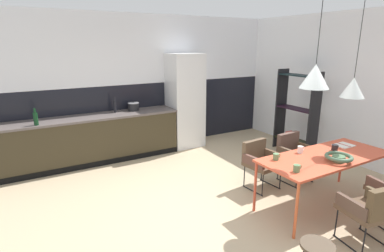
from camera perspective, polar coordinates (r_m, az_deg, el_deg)
name	(u,v)px	position (r m, az deg, el deg)	size (l,w,h in m)	color
ground_plane	(226,210)	(4.34, 6.45, -15.35)	(8.26, 8.26, 0.00)	tan
back_wall_splashback_dark	(143,116)	(6.64, -9.18, 1.93)	(6.35, 0.12, 1.39)	black
back_wall_panel_upper	(140,49)	(6.47, -9.71, 14.02)	(6.35, 0.12, 1.39)	white
side_wall_right	(374,91)	(6.19, 31.00, 5.57)	(0.12, 6.27, 2.78)	white
kitchen_counter	(86,140)	(6.04, -19.23, -2.52)	(3.53, 0.63, 0.89)	#372E1E
refrigerator_column	(185,101)	(6.59, -1.31, 4.75)	(0.70, 0.60, 2.00)	silver
dining_table	(326,159)	(4.50, 23.79, -5.66)	(1.90, 0.78, 0.74)	#D44F32
armchair_near_window	(293,151)	(5.25, 18.51, -4.39)	(0.51, 0.49, 0.78)	brown
armchair_far_side	(373,207)	(3.91, 30.89, -12.91)	(0.56, 0.55, 0.77)	brown
armchair_by_stool	(260,158)	(4.86, 12.60, -5.90)	(0.53, 0.51, 0.74)	brown
fruit_bowl	(339,157)	(4.32, 25.84, -5.30)	(0.34, 0.34, 0.09)	#4C704C
open_book	(344,145)	(5.03, 26.61, -3.25)	(0.27, 0.22, 0.02)	white
mug_dark_espresso	(335,147)	(4.75, 25.23, -3.65)	(0.13, 0.08, 0.08)	black
mug_tall_blue	(276,157)	(4.10, 15.52, -5.57)	(0.12, 0.08, 0.08)	#5B8456
mug_wide_latte	(297,168)	(3.80, 19.08, -7.50)	(0.12, 0.08, 0.09)	#5B8456
mug_short_terracotta	(300,149)	(4.46, 19.70, -4.17)	(0.12, 0.07, 0.09)	white
cooking_pot	(133,107)	(6.24, -10.93, 3.60)	(0.22, 0.22, 0.18)	black
bottle_wine_green	(115,106)	(6.13, -14.26, 3.62)	(0.06, 0.06, 0.31)	black
bottle_oil_tall	(36,118)	(5.62, -27.29, 1.30)	(0.07, 0.07, 0.29)	#0F3319
side_stool	(317,250)	(3.12, 22.42, -20.67)	(0.30, 0.30, 0.48)	#4C3D2D
open_shelf_unit	(296,112)	(6.54, 18.98, 2.46)	(0.30, 0.90, 1.69)	black
pendant_lamp_over_table_near	(315,76)	(3.96, 22.08, 8.63)	(0.35, 0.35, 1.06)	black
pendant_lamp_over_table_far	(353,88)	(4.59, 27.97, 6.39)	(0.31, 0.31, 1.23)	black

